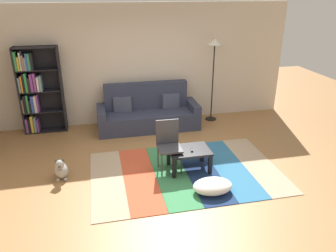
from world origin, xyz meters
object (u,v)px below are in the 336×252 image
(coffee_table, at_px, (189,153))
(folding_chair, at_px, (168,141))
(bookshelf, at_px, (35,90))
(dog, at_px, (61,170))
(standing_lamp, at_px, (214,53))
(couch, at_px, (148,113))
(tv_remote, at_px, (192,150))
(pouf, at_px, (213,186))

(coffee_table, height_order, folding_chair, folding_chair)
(bookshelf, relative_size, dog, 4.72)
(standing_lamp, bearing_deg, bookshelf, 178.08)
(couch, height_order, bookshelf, bookshelf)
(folding_chair, bearing_deg, tv_remote, 13.41)
(coffee_table, bearing_deg, bookshelf, 139.90)
(coffee_table, xyz_separation_m, standing_lamp, (1.18, 2.20, 1.29))
(coffee_table, bearing_deg, couch, 100.88)
(bookshelf, relative_size, pouf, 2.97)
(dog, bearing_deg, standing_lamp, 30.91)
(standing_lamp, bearing_deg, pouf, -108.80)
(coffee_table, relative_size, standing_lamp, 0.37)
(coffee_table, distance_m, folding_chair, 0.42)
(couch, height_order, standing_lamp, standing_lamp)
(bookshelf, xyz_separation_m, dog, (0.60, -2.14, -0.79))
(coffee_table, bearing_deg, folding_chair, 161.79)
(bookshelf, distance_m, folding_chair, 3.31)
(dog, relative_size, folding_chair, 0.44)
(coffee_table, relative_size, dog, 1.80)
(couch, bearing_deg, bookshelf, 173.24)
(dog, relative_size, standing_lamp, 0.20)
(dog, bearing_deg, folding_chair, -2.43)
(bookshelf, relative_size, standing_lamp, 0.97)
(tv_remote, xyz_separation_m, folding_chair, (-0.38, 0.15, 0.13))
(bookshelf, height_order, pouf, bookshelf)
(coffee_table, xyz_separation_m, folding_chair, (-0.34, 0.11, 0.21))
(standing_lamp, xyz_separation_m, folding_chair, (-1.52, -2.09, -1.08))
(standing_lamp, bearing_deg, dog, -149.09)
(folding_chair, bearing_deg, standing_lamp, 88.19)
(folding_chair, bearing_deg, dog, -148.07)
(couch, relative_size, standing_lamp, 1.17)
(standing_lamp, xyz_separation_m, tv_remote, (-1.14, -2.23, -1.21))
(bookshelf, distance_m, coffee_table, 3.67)
(couch, bearing_deg, dog, -133.73)
(coffee_table, distance_m, tv_remote, 0.10)
(standing_lamp, distance_m, tv_remote, 2.79)
(bookshelf, xyz_separation_m, pouf, (2.94, -3.09, -0.84))
(tv_remote, distance_m, folding_chair, 0.43)
(couch, bearing_deg, folding_chair, -88.48)
(coffee_table, relative_size, pouf, 1.13)
(folding_chair, bearing_deg, coffee_table, 16.15)
(coffee_table, xyz_separation_m, pouf, (0.17, -0.76, -0.21))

